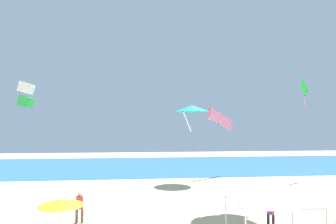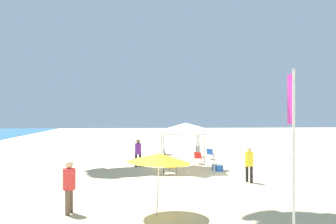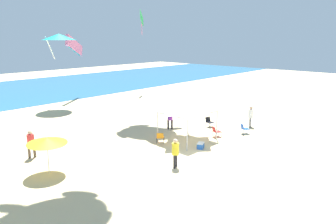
{
  "view_description": "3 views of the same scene",
  "coord_description": "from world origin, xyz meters",
  "px_view_note": "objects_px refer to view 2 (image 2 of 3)",
  "views": [
    {
      "loc": [
        -3.33,
        -10.52,
        5.53
      ],
      "look_at": [
        -0.75,
        11.83,
        6.74
      ],
      "focal_mm": 32.47,
      "sensor_mm": 36.0,
      "label": 1
    },
    {
      "loc": [
        -19.04,
        5.55,
        3.47
      ],
      "look_at": [
        3.98,
        3.88,
        3.48
      ],
      "focal_mm": 38.97,
      "sensor_mm": 36.0,
      "label": 2
    },
    {
      "loc": [
        -14.21,
        -10.81,
        7.4
      ],
      "look_at": [
        2.94,
        4.8,
        1.86
      ],
      "focal_mm": 32.87,
      "sensor_mm": 36.0,
      "label": 3
    }
  ],
  "objects_px": {
    "person_kite_handler": "(198,143)",
    "banner_flag": "(293,151)",
    "cooler_box": "(218,167)",
    "canopy_tent": "(186,128)",
    "folding_chair_right_of_tent": "(199,157)",
    "folding_chair_near_cooler": "(171,166)",
    "beach_umbrella": "(159,158)",
    "person_watching_sky": "(69,183)",
    "folding_chair_facing_ocean": "(211,153)",
    "person_far_stroller": "(249,161)",
    "person_by_tent": "(138,151)",
    "folding_chair_left_of_tent": "(167,154)"
  },
  "relations": [
    {
      "from": "canopy_tent",
      "to": "folding_chair_facing_ocean",
      "type": "height_order",
      "value": "canopy_tent"
    },
    {
      "from": "person_kite_handler",
      "to": "person_by_tent",
      "type": "xyz_separation_m",
      "value": [
        -5.17,
        4.64,
        -0.04
      ]
    },
    {
      "from": "folding_chair_left_of_tent",
      "to": "person_kite_handler",
      "type": "bearing_deg",
      "value": -32.75
    },
    {
      "from": "folding_chair_right_of_tent",
      "to": "person_kite_handler",
      "type": "relative_size",
      "value": 0.45
    },
    {
      "from": "beach_umbrella",
      "to": "cooler_box",
      "type": "relative_size",
      "value": 3.0
    },
    {
      "from": "folding_chair_left_of_tent",
      "to": "folding_chair_right_of_tent",
      "type": "distance_m",
      "value": 2.83
    },
    {
      "from": "folding_chair_right_of_tent",
      "to": "folding_chair_left_of_tent",
      "type": "bearing_deg",
      "value": -15.88
    },
    {
      "from": "folding_chair_near_cooler",
      "to": "cooler_box",
      "type": "height_order",
      "value": "folding_chair_near_cooler"
    },
    {
      "from": "folding_chair_left_of_tent",
      "to": "folding_chair_facing_ocean",
      "type": "bearing_deg",
      "value": -71.67
    },
    {
      "from": "cooler_box",
      "to": "beach_umbrella",
      "type": "bearing_deg",
      "value": 156.62
    },
    {
      "from": "cooler_box",
      "to": "person_by_tent",
      "type": "distance_m",
      "value": 5.2
    },
    {
      "from": "folding_chair_left_of_tent",
      "to": "person_watching_sky",
      "type": "bearing_deg",
      "value": 177.63
    },
    {
      "from": "person_kite_handler",
      "to": "folding_chair_near_cooler",
      "type": "bearing_deg",
      "value": 136.35
    },
    {
      "from": "cooler_box",
      "to": "person_kite_handler",
      "type": "relative_size",
      "value": 0.41
    },
    {
      "from": "banner_flag",
      "to": "person_by_tent",
      "type": "height_order",
      "value": "banner_flag"
    },
    {
      "from": "banner_flag",
      "to": "person_by_tent",
      "type": "distance_m",
      "value": 16.08
    },
    {
      "from": "folding_chair_left_of_tent",
      "to": "banner_flag",
      "type": "distance_m",
      "value": 18.6
    },
    {
      "from": "canopy_tent",
      "to": "banner_flag",
      "type": "relative_size",
      "value": 0.81
    },
    {
      "from": "person_kite_handler",
      "to": "person_watching_sky",
      "type": "height_order",
      "value": "person_watching_sky"
    },
    {
      "from": "person_kite_handler",
      "to": "person_far_stroller",
      "type": "relative_size",
      "value": 1.02
    },
    {
      "from": "cooler_box",
      "to": "canopy_tent",
      "type": "bearing_deg",
      "value": 67.22
    },
    {
      "from": "canopy_tent",
      "to": "cooler_box",
      "type": "xyz_separation_m",
      "value": [
        -0.75,
        -1.79,
        -2.28
      ]
    },
    {
      "from": "folding_chair_facing_ocean",
      "to": "person_far_stroller",
      "type": "distance_m",
      "value": 8.69
    },
    {
      "from": "beach_umbrella",
      "to": "folding_chair_near_cooler",
      "type": "xyz_separation_m",
      "value": [
        7.91,
        -1.06,
        -1.45
      ]
    },
    {
      "from": "beach_umbrella",
      "to": "canopy_tent",
      "type": "bearing_deg",
      "value": -12.18
    },
    {
      "from": "cooler_box",
      "to": "banner_flag",
      "type": "xyz_separation_m",
      "value": [
        -13.55,
        1.2,
        2.43
      ]
    },
    {
      "from": "folding_chair_left_of_tent",
      "to": "banner_flag",
      "type": "height_order",
      "value": "banner_flag"
    },
    {
      "from": "canopy_tent",
      "to": "folding_chair_right_of_tent",
      "type": "xyz_separation_m",
      "value": [
        2.13,
        -1.11,
        -2.01
      ]
    },
    {
      "from": "canopy_tent",
      "to": "cooler_box",
      "type": "distance_m",
      "value": 2.99
    },
    {
      "from": "canopy_tent",
      "to": "cooler_box",
      "type": "height_order",
      "value": "canopy_tent"
    },
    {
      "from": "cooler_box",
      "to": "person_by_tent",
      "type": "height_order",
      "value": "person_by_tent"
    },
    {
      "from": "canopy_tent",
      "to": "person_kite_handler",
      "type": "bearing_deg",
      "value": -14.86
    },
    {
      "from": "banner_flag",
      "to": "person_watching_sky",
      "type": "bearing_deg",
      "value": 49.38
    },
    {
      "from": "folding_chair_right_of_tent",
      "to": "person_watching_sky",
      "type": "bearing_deg",
      "value": 90.15
    },
    {
      "from": "beach_umbrella",
      "to": "person_far_stroller",
      "type": "bearing_deg",
      "value": -41.17
    },
    {
      "from": "folding_chair_near_cooler",
      "to": "cooler_box",
      "type": "bearing_deg",
      "value": 160.53
    },
    {
      "from": "person_far_stroller",
      "to": "canopy_tent",
      "type": "bearing_deg",
      "value": -174.83
    },
    {
      "from": "cooler_box",
      "to": "folding_chair_facing_ocean",
      "type": "bearing_deg",
      "value": -6.26
    },
    {
      "from": "canopy_tent",
      "to": "person_far_stroller",
      "type": "xyz_separation_m",
      "value": [
        -4.37,
        -2.6,
        -1.45
      ]
    },
    {
      "from": "person_far_stroller",
      "to": "banner_flag",
      "type": "bearing_deg",
      "value": -37.12
    },
    {
      "from": "folding_chair_left_of_tent",
      "to": "cooler_box",
      "type": "xyz_separation_m",
      "value": [
        -4.87,
        -2.69,
        -0.27
      ]
    },
    {
      "from": "canopy_tent",
      "to": "folding_chair_left_of_tent",
      "type": "xyz_separation_m",
      "value": [
        4.12,
        0.9,
        -2.01
      ]
    },
    {
      "from": "person_kite_handler",
      "to": "cooler_box",
      "type": "bearing_deg",
      "value": 155.25
    },
    {
      "from": "canopy_tent",
      "to": "person_watching_sky",
      "type": "relative_size",
      "value": 1.96
    },
    {
      "from": "person_kite_handler",
      "to": "banner_flag",
      "type": "bearing_deg",
      "value": 151.6
    },
    {
      "from": "folding_chair_facing_ocean",
      "to": "cooler_box",
      "type": "height_order",
      "value": "folding_chair_facing_ocean"
    },
    {
      "from": "folding_chair_right_of_tent",
      "to": "folding_chair_near_cooler",
      "type": "bearing_deg",
      "value": 90.27
    },
    {
      "from": "banner_flag",
      "to": "person_watching_sky",
      "type": "xyz_separation_m",
      "value": [
        4.93,
        5.75,
        -1.56
      ]
    },
    {
      "from": "folding_chair_facing_ocean",
      "to": "folding_chair_right_of_tent",
      "type": "relative_size",
      "value": 1.0
    },
    {
      "from": "beach_umbrella",
      "to": "cooler_box",
      "type": "height_order",
      "value": "beach_umbrella"
    }
  ]
}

